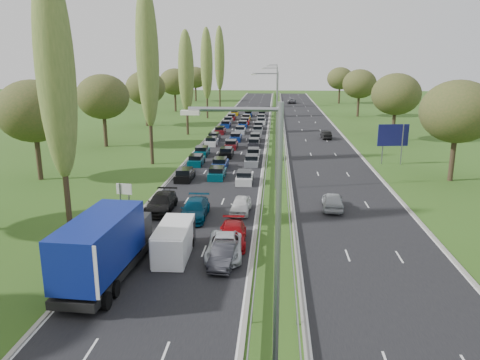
# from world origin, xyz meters

# --- Properties ---
(ground) EXTENTS (260.00, 260.00, 0.00)m
(ground) POSITION_xyz_m (4.50, 80.00, 0.00)
(ground) COLOR #2F4B17
(ground) RESTS_ON ground
(near_carriageway) EXTENTS (10.50, 215.00, 0.04)m
(near_carriageway) POSITION_xyz_m (-2.25, 82.50, 0.00)
(near_carriageway) COLOR black
(near_carriageway) RESTS_ON ground
(far_carriageway) EXTENTS (10.50, 215.00, 0.04)m
(far_carriageway) POSITION_xyz_m (11.25, 82.50, 0.00)
(far_carriageway) COLOR black
(far_carriageway) RESTS_ON ground
(central_reservation) EXTENTS (2.36, 215.00, 0.32)m
(central_reservation) POSITION_xyz_m (4.50, 82.50, 0.55)
(central_reservation) COLOR gray
(central_reservation) RESTS_ON ground
(lamp_columns) EXTENTS (0.18, 140.18, 12.00)m
(lamp_columns) POSITION_xyz_m (4.50, 78.00, 6.00)
(lamp_columns) COLOR gray
(lamp_columns) RESTS_ON ground
(poplar_row) EXTENTS (2.80, 127.80, 22.44)m
(poplar_row) POSITION_xyz_m (-11.50, 68.17, 12.39)
(poplar_row) COLOR #2D2116
(poplar_row) RESTS_ON ground
(woodland_left) EXTENTS (8.00, 166.00, 11.10)m
(woodland_left) POSITION_xyz_m (-22.00, 62.63, 7.68)
(woodland_left) COLOR #2D2116
(woodland_left) RESTS_ON ground
(woodland_right) EXTENTS (8.00, 153.00, 11.10)m
(woodland_right) POSITION_xyz_m (24.00, 66.67, 7.68)
(woodland_right) COLOR #2D2116
(woodland_right) RESTS_ON ground
(traffic_queue_fill) EXTENTS (9.12, 68.93, 0.80)m
(traffic_queue_fill) POSITION_xyz_m (-2.24, 77.36, 0.44)
(traffic_queue_fill) COLOR black
(traffic_queue_fill) RESTS_ON ground
(near_car_3) EXTENTS (2.26, 5.42, 1.57)m
(near_car_3) POSITION_xyz_m (-5.60, 34.67, 0.80)
(near_car_3) COLOR black
(near_car_3) RESTS_ON near_carriageway
(near_car_7) EXTENTS (2.20, 5.34, 1.55)m
(near_car_7) POSITION_xyz_m (-2.35, 33.04, 0.79)
(near_car_7) COLOR #053754
(near_car_7) RESTS_ON near_carriageway
(near_car_9) EXTENTS (1.80, 4.28, 1.37)m
(near_car_9) POSITION_xyz_m (1.16, 23.88, 0.71)
(near_car_9) COLOR #212227
(near_car_9) RESTS_ON near_carriageway
(near_car_10) EXTENTS (2.58, 5.29, 1.45)m
(near_car_10) POSITION_xyz_m (1.07, 25.28, 0.74)
(near_car_10) COLOR silver
(near_car_10) RESTS_ON near_carriageway
(near_car_11) EXTENTS (2.27, 5.02, 1.43)m
(near_car_11) POSITION_xyz_m (1.40, 27.54, 0.73)
(near_car_11) COLOR #96090E
(near_car_11) RESTS_ON near_carriageway
(near_car_12) EXTENTS (1.85, 4.14, 1.38)m
(near_car_12) POSITION_xyz_m (1.46, 34.79, 0.71)
(near_car_12) COLOR silver
(near_car_12) RESTS_ON near_carriageway
(far_car_0) EXTENTS (2.11, 4.62, 1.54)m
(far_car_0) POSITION_xyz_m (9.64, 36.43, 0.79)
(far_car_0) COLOR #A6AAAF
(far_car_0) RESTS_ON far_carriageway
(far_car_1) EXTENTS (1.63, 4.15, 1.35)m
(far_car_1) POSITION_xyz_m (13.05, 75.93, 0.69)
(far_car_1) COLOR black
(far_car_1) RESTS_ON far_carriageway
(far_car_2) EXTENTS (2.65, 5.73, 1.59)m
(far_car_2) POSITION_xyz_m (9.25, 144.79, 0.82)
(far_car_2) COLOR slate
(far_car_2) RESTS_ON far_carriageway
(blue_lorry) EXTENTS (2.79, 10.03, 4.24)m
(blue_lorry) POSITION_xyz_m (-5.70, 21.27, 2.18)
(blue_lorry) COLOR black
(blue_lorry) RESTS_ON near_carriageway
(white_van_front) EXTENTS (2.10, 5.37, 2.16)m
(white_van_front) POSITION_xyz_m (-2.42, 25.45, 1.11)
(white_van_front) COLOR silver
(white_van_front) RESTS_ON near_carriageway
(white_van_rear) EXTENTS (2.06, 5.25, 2.11)m
(white_van_rear) POSITION_xyz_m (-2.35, 25.18, 1.08)
(white_van_rear) COLOR white
(white_van_rear) RESTS_ON near_carriageway
(info_sign) EXTENTS (1.50, 0.33, 2.10)m
(info_sign) POSITION_xyz_m (-9.40, 36.05, 1.37)
(info_sign) COLOR gray
(info_sign) RESTS_ON ground
(direction_sign) EXTENTS (3.97, 0.67, 5.20)m
(direction_sign) POSITION_xyz_m (19.40, 56.13, 3.57)
(direction_sign) COLOR gray
(direction_sign) RESTS_ON ground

